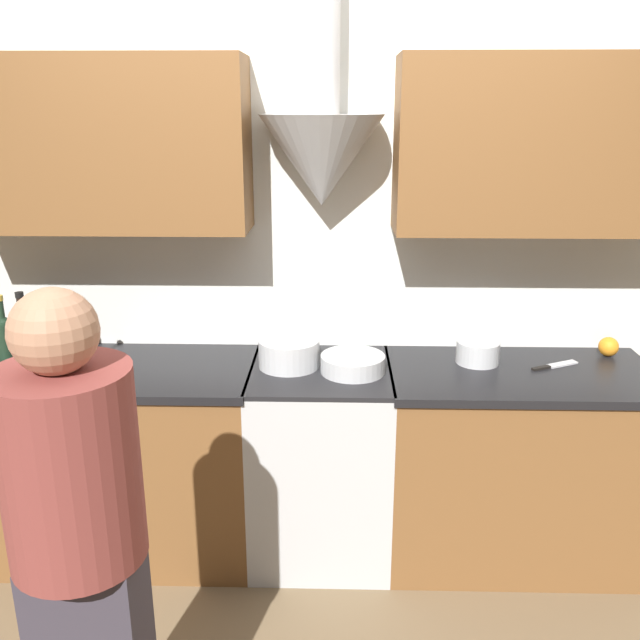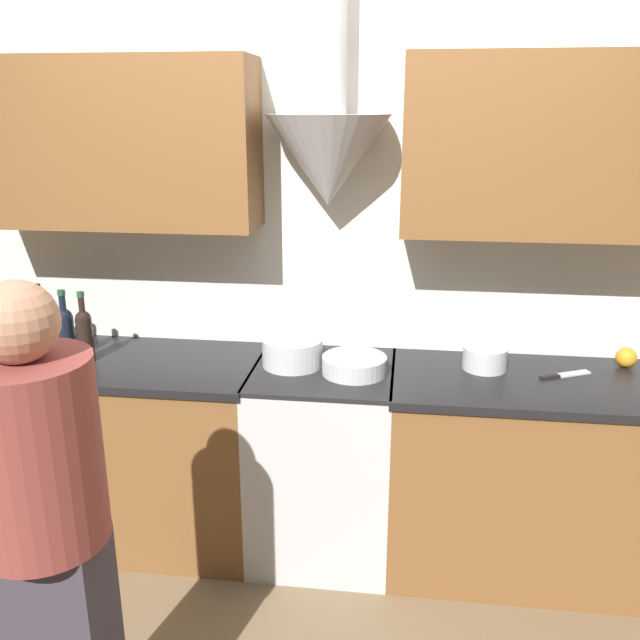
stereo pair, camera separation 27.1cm
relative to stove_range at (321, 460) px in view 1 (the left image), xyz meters
name	(u,v)px [view 1 (the left image)]	position (x,y,z in m)	size (l,w,h in m)	color
ground_plane	(318,597)	(0.00, -0.35, -0.45)	(12.00, 12.00, 0.00)	brown
wall_back	(319,223)	(-0.02, 0.27, 1.02)	(8.40, 0.51, 2.60)	silver
counter_left	(119,458)	(-0.91, 0.00, 0.00)	(1.23, 0.62, 0.88)	brown
counter_right	(515,463)	(0.86, 0.00, 0.00)	(1.14, 0.62, 0.88)	brown
stove_range	(321,460)	(0.00, 0.00, 0.00)	(0.60, 0.60, 0.88)	#B7BABC
wine_bottle_1	(5,339)	(-1.34, -0.02, 0.57)	(0.07, 0.07, 0.32)	black
wine_bottle_2	(25,338)	(-1.25, -0.02, 0.57)	(0.08, 0.08, 0.33)	black
wine_bottle_3	(51,339)	(-1.14, -0.02, 0.57)	(0.08, 0.08, 0.31)	black
wine_bottle_4	(72,341)	(-1.04, -0.04, 0.57)	(0.07, 0.07, 0.31)	black
stock_pot	(289,353)	(-0.14, 0.03, 0.50)	(0.26, 0.26, 0.12)	#B7BABC
mixing_bowl	(353,364)	(0.14, -0.03, 0.47)	(0.27, 0.27, 0.07)	#B7BABC
orange_fruit	(609,347)	(1.28, 0.19, 0.48)	(0.09, 0.09, 0.09)	orange
saucepan	(478,352)	(0.68, 0.09, 0.49)	(0.19, 0.19, 0.10)	#B7BABC
chefs_knife	(555,365)	(1.01, 0.05, 0.44)	(0.22, 0.13, 0.01)	silver
person_foreground_left	(82,556)	(-0.57, -1.25, 0.42)	(0.33, 0.33, 1.56)	#38333D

